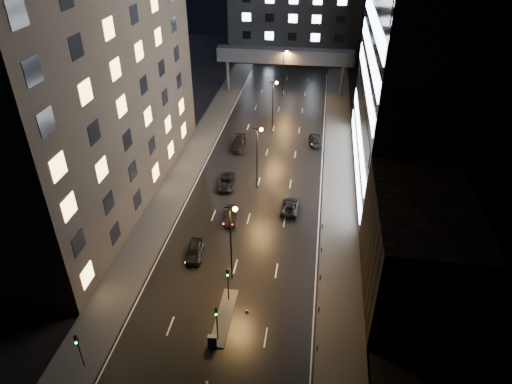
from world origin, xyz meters
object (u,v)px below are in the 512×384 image
car_away_b (231,215)px  car_toward_a (290,207)px  car_toward_b (316,139)px  car_away_a (195,251)px  utility_cabinet (212,340)px  car_away_c (226,182)px  car_away_d (239,144)px

car_away_b → car_toward_a: size_ratio=0.91×
car_away_b → car_toward_b: size_ratio=0.86×
car_away_a → utility_cabinet: (5.19, -12.83, -0.08)m
car_toward_a → car_toward_b: size_ratio=0.94×
car_away_c → car_away_b: bearing=-78.4°
car_away_d → car_away_b: bearing=-85.9°
car_away_c → car_away_d: bearing=87.3°
car_toward_b → utility_cabinet: (-8.38, -46.61, -0.04)m
car_away_b → car_away_d: car_away_d is taller
car_away_d → car_toward_b: 13.99m
car_away_d → car_toward_a: (10.66, -18.21, -0.11)m
car_away_a → car_away_c: size_ratio=0.89×
car_toward_b → car_toward_a: bearing=75.8°
car_away_b → car_away_c: bearing=99.1°
car_away_d → car_toward_a: size_ratio=1.11×
car_away_c → car_away_d: 13.01m
car_away_d → car_toward_b: bearing=13.1°
car_away_a → car_away_b: bearing=64.3°
car_away_a → car_away_d: size_ratio=0.86×
car_toward_b → car_away_c: bearing=45.2°
car_away_b → car_toward_a: (7.88, 3.36, -0.06)m
car_away_b → utility_cabinet: (2.25, -21.09, -0.02)m
car_toward_a → utility_cabinet: 25.09m
car_away_a → car_away_c: bearing=82.2°
car_away_c → car_toward_a: bearing=-31.1°
car_toward_a → car_toward_b: (2.76, 22.16, 0.08)m
car_away_b → car_away_d: 21.75m
car_away_b → car_away_c: car_away_b is taller
car_away_b → car_away_c: size_ratio=0.85×
utility_cabinet → car_away_a: bearing=107.6°
car_away_d → utility_cabinet: bearing=-86.6°
car_toward_b → utility_cabinet: car_toward_b is taller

